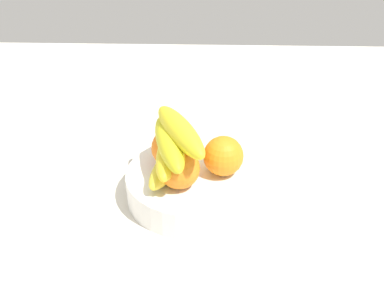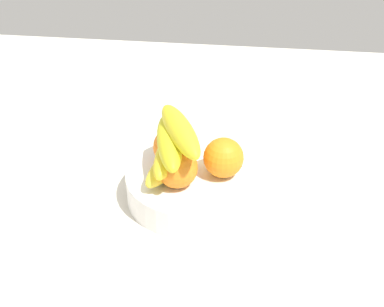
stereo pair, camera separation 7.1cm
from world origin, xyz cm
name	(u,v)px [view 1 (the left image)]	position (x,y,z in cm)	size (l,w,h in cm)	color
ground_plane	(185,194)	(0.00, 0.00, -1.50)	(180.00, 140.00, 3.00)	beige
fruit_bowl	(192,185)	(-1.28, 2.59, 2.49)	(22.69, 22.69, 4.98)	white
orange_front_left	(223,156)	(-6.52, 2.27, 8.38)	(6.81, 6.81, 6.81)	orange
orange_front_right	(171,146)	(2.40, -0.47, 8.38)	(6.81, 6.81, 6.81)	orange
orange_center	(179,168)	(0.70, 6.13, 8.38)	(6.81, 6.81, 6.81)	orange
banana_bunch	(173,147)	(1.92, 2.59, 10.28)	(11.67, 18.82, 10.60)	yellow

